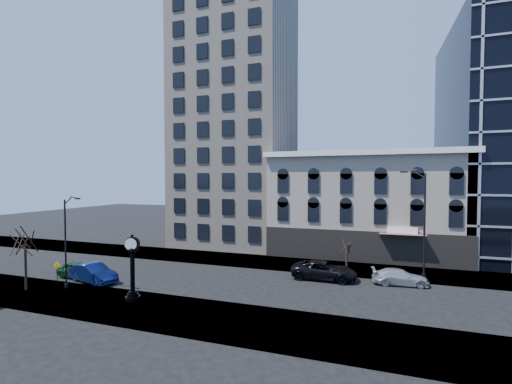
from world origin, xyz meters
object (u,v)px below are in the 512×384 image
(street_lamp_near, at_px, (69,218))
(car_near_b, at_px, (93,273))
(warning_sign, at_px, (57,269))
(car_near_a, at_px, (79,270))
(street_clock, at_px, (133,270))

(street_lamp_near, distance_m, car_near_b, 5.81)
(warning_sign, relative_size, car_near_b, 0.41)
(car_near_b, bearing_deg, car_near_a, 89.71)
(street_clock, xyz_separation_m, warning_sign, (-8.61, 0.97, -0.84))
(warning_sign, height_order, car_near_a, warning_sign)
(street_lamp_near, distance_m, warning_sign, 4.96)
(warning_sign, xyz_separation_m, car_near_b, (1.96, 2.02, -0.71))
(street_clock, bearing_deg, car_near_b, 138.34)
(street_clock, distance_m, street_lamp_near, 7.62)
(car_near_a, relative_size, car_near_b, 0.90)
(street_clock, xyz_separation_m, car_near_a, (-8.89, 3.53, -1.61))
(street_lamp_near, xyz_separation_m, car_near_b, (-0.00, 2.51, -5.24))
(street_clock, bearing_deg, warning_sign, 156.09)
(warning_sign, bearing_deg, street_lamp_near, -24.62)
(street_clock, height_order, warning_sign, street_clock)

